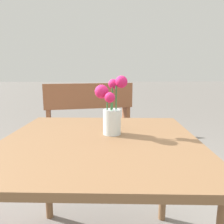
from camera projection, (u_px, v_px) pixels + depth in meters
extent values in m
cube|color=brown|center=(100.00, 142.00, 1.05)|extent=(1.00, 1.01, 0.03)
cylinder|color=brown|center=(47.00, 172.00, 1.54)|extent=(0.05, 0.05, 0.71)
cylinder|color=brown|center=(164.00, 173.00, 1.52)|extent=(0.05, 0.05, 0.71)
cylinder|color=silver|center=(112.00, 122.00, 1.12)|extent=(0.09, 0.09, 0.13)
cylinder|color=silver|center=(112.00, 127.00, 1.12)|extent=(0.08, 0.08, 0.07)
cylinder|color=#337038|center=(116.00, 109.00, 1.11)|extent=(0.01, 0.01, 0.24)
sphere|color=#D11E60|center=(121.00, 82.00, 1.09)|extent=(0.06, 0.06, 0.06)
cylinder|color=#337038|center=(112.00, 110.00, 1.11)|extent=(0.01, 0.01, 0.23)
sphere|color=#D11E60|center=(113.00, 84.00, 1.12)|extent=(0.05, 0.05, 0.05)
cylinder|color=#337038|center=(107.00, 114.00, 1.10)|extent=(0.01, 0.01, 0.19)
sphere|color=#D11E60|center=(102.00, 92.00, 1.07)|extent=(0.07, 0.07, 0.07)
cylinder|color=#337038|center=(111.00, 117.00, 1.09)|extent=(0.01, 0.01, 0.17)
sphere|color=#D11E60|center=(110.00, 98.00, 1.04)|extent=(0.05, 0.05, 0.05)
cube|color=brown|center=(89.00, 106.00, 3.82)|extent=(1.52, 0.60, 0.02)
cube|color=brown|center=(89.00, 95.00, 3.62)|extent=(1.47, 0.28, 0.40)
cube|color=brown|center=(49.00, 121.00, 3.72)|extent=(0.11, 0.33, 0.43)
cube|color=brown|center=(126.00, 117.00, 4.00)|extent=(0.11, 0.33, 0.43)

